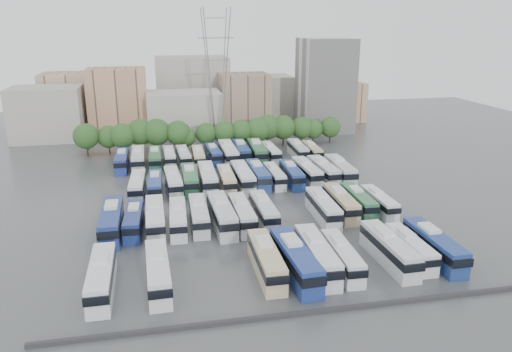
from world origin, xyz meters
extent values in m
plane|color=#424447|center=(0.00, 0.00, 0.00)|extent=(220.00, 220.00, 0.00)
cube|color=#2D2D30|center=(0.00, -33.00, 0.25)|extent=(56.00, 0.50, 0.50)
cylinder|color=black|center=(-30.20, 42.02, 1.26)|extent=(0.36, 0.36, 2.52)
sphere|color=#234C1E|center=(-30.20, 42.02, 4.68)|extent=(6.05, 6.05, 6.05)
cylinder|color=black|center=(-25.23, 42.75, 1.12)|extent=(0.36, 0.36, 2.23)
sphere|color=#234C1E|center=(-25.23, 42.75, 4.14)|extent=(5.35, 5.35, 5.35)
cylinder|color=black|center=(-21.90, 41.25, 1.23)|extent=(0.36, 0.36, 2.46)
sphere|color=#234C1E|center=(-21.90, 41.25, 4.57)|extent=(5.90, 5.90, 5.90)
cylinder|color=black|center=(-17.80, 42.83, 1.33)|extent=(0.36, 0.36, 2.65)
sphere|color=#234C1E|center=(-17.80, 42.83, 4.93)|extent=(6.36, 6.36, 6.36)
cylinder|color=black|center=(-13.88, 41.82, 1.35)|extent=(0.36, 0.36, 2.70)
sphere|color=#234C1E|center=(-13.88, 41.82, 5.01)|extent=(6.47, 6.47, 6.47)
cylinder|color=black|center=(-8.82, 41.32, 1.25)|extent=(0.36, 0.36, 2.50)
sphere|color=#234C1E|center=(-8.82, 41.32, 4.65)|extent=(6.01, 6.01, 6.01)
cylinder|color=black|center=(-6.80, 41.60, 0.93)|extent=(0.36, 0.36, 1.85)
sphere|color=#234C1E|center=(-6.80, 41.60, 3.44)|extent=(4.44, 4.44, 4.44)
cylinder|color=black|center=(-1.98, 42.19, 1.09)|extent=(0.36, 0.36, 2.18)
sphere|color=#234C1E|center=(-1.98, 42.19, 4.05)|extent=(5.23, 5.23, 5.23)
cylinder|color=black|center=(2.51, 41.90, 1.15)|extent=(0.36, 0.36, 2.30)
sphere|color=#234C1E|center=(2.51, 41.90, 4.26)|extent=(5.51, 5.51, 5.51)
cylinder|color=black|center=(6.90, 41.74, 1.17)|extent=(0.36, 0.36, 2.35)
sphere|color=#234C1E|center=(6.90, 41.74, 4.36)|extent=(5.63, 5.63, 5.63)
cylinder|color=black|center=(10.81, 41.17, 1.25)|extent=(0.36, 0.36, 2.50)
sphere|color=#234C1E|center=(10.81, 41.17, 4.64)|extent=(6.00, 6.00, 6.00)
cylinder|color=black|center=(13.77, 42.82, 1.32)|extent=(0.36, 0.36, 2.63)
sphere|color=#234C1E|center=(13.77, 42.82, 4.89)|extent=(6.31, 6.31, 6.31)
cylinder|color=black|center=(17.79, 42.52, 1.27)|extent=(0.36, 0.36, 2.54)
sphere|color=#234C1E|center=(17.79, 42.52, 4.72)|extent=(6.10, 6.10, 6.10)
cylinder|color=black|center=(22.66, 42.59, 1.17)|extent=(0.36, 0.36, 2.35)
sphere|color=#234C1E|center=(22.66, 42.59, 4.36)|extent=(5.63, 5.63, 5.63)
cylinder|color=black|center=(25.87, 42.84, 1.05)|extent=(0.36, 0.36, 2.10)
sphere|color=#234C1E|center=(25.87, 42.84, 3.90)|extent=(5.04, 5.04, 5.04)
cylinder|color=black|center=(30.48, 42.75, 1.12)|extent=(0.36, 0.36, 2.24)
sphere|color=#234C1E|center=(30.48, 42.75, 4.15)|extent=(5.37, 5.37, 5.37)
cube|color=#9E998E|center=(-42.00, 62.00, 7.00)|extent=(18.00, 14.00, 14.00)
cube|color=tan|center=(-24.00, 68.00, 9.00)|extent=(16.00, 12.00, 18.00)
cube|color=#ADA89E|center=(-6.00, 60.00, 6.00)|extent=(20.00, 14.00, 12.00)
cube|color=gray|center=(12.00, 66.00, 8.00)|extent=(14.00, 12.00, 16.00)
cube|color=gray|center=(-2.00, 80.00, 10.00)|extent=(22.00, 16.00, 20.00)
cube|color=tan|center=(-38.00, 78.00, 8.00)|extent=(16.00, 14.00, 16.00)
cube|color=#A39E93|center=(20.00, 78.00, 7.00)|extent=(18.00, 14.00, 14.00)
cube|color=tan|center=(44.00, 72.00, 6.00)|extent=(14.00, 12.00, 12.00)
cube|color=gray|center=(-14.00, 74.00, 5.00)|extent=(12.00, 10.00, 10.00)
cube|color=silver|center=(34.00, 58.00, 13.00)|extent=(14.00, 14.00, 26.00)
cylinder|color=slate|center=(0.00, 48.00, 17.00)|extent=(2.90, 2.91, 33.83)
cylinder|color=slate|center=(0.00, 52.00, 17.00)|extent=(2.90, 2.91, 33.83)
cylinder|color=slate|center=(4.00, 48.00, 17.00)|extent=(2.90, 2.91, 33.83)
cylinder|color=slate|center=(4.00, 52.00, 17.00)|extent=(2.90, 2.91, 33.83)
cube|color=slate|center=(2.00, 50.00, 31.28)|extent=(4.50, 0.30, 0.30)
cube|color=slate|center=(2.00, 50.00, 26.52)|extent=(9.00, 0.30, 0.30)
cube|color=slate|center=(2.00, 50.00, 21.08)|extent=(7.00, 0.30, 0.30)
cube|color=white|center=(-21.48, -23.38, 1.75)|extent=(2.67, 12.38, 3.50)
cube|color=black|center=(-21.48, -23.53, 2.42)|extent=(2.80, 12.57, 1.03)
cube|color=silver|center=(-21.49, -21.83, 3.73)|extent=(1.76, 3.30, 0.45)
cube|color=silver|center=(-14.97, -23.41, 1.72)|extent=(2.92, 12.22, 3.44)
cube|color=black|center=(-14.97, -23.56, 2.38)|extent=(3.04, 12.41, 1.01)
cube|color=silver|center=(-15.01, -21.89, 3.67)|extent=(1.81, 3.29, 0.45)
cube|color=#CAB78B|center=(-1.60, -23.04, 1.76)|extent=(2.85, 12.46, 3.52)
cube|color=black|center=(-1.60, -23.19, 2.43)|extent=(2.97, 12.65, 1.03)
cube|color=silver|center=(-1.58, -21.49, 3.74)|extent=(1.81, 3.34, 0.46)
cube|color=navy|center=(1.85, -24.11, 1.90)|extent=(3.39, 13.50, 3.80)
cube|color=black|center=(1.85, -24.28, 2.62)|extent=(3.53, 13.71, 1.12)
cube|color=silver|center=(1.78, -22.44, 4.04)|extent=(2.04, 3.65, 0.49)
cube|color=silver|center=(5.00, -23.21, 1.82)|extent=(3.15, 12.92, 3.64)
cube|color=black|center=(4.99, -23.37, 2.51)|extent=(3.28, 13.12, 1.07)
cube|color=silver|center=(5.05, -21.61, 3.87)|extent=(1.93, 3.48, 0.47)
cube|color=silver|center=(8.17, -23.77, 1.60)|extent=(2.87, 11.38, 3.20)
cube|color=black|center=(8.16, -23.91, 2.21)|extent=(2.99, 11.55, 0.94)
cube|color=silver|center=(8.23, -22.36, 3.41)|extent=(1.72, 3.08, 0.41)
cube|color=silver|center=(14.87, -23.38, 1.78)|extent=(2.86, 12.63, 3.57)
cube|color=black|center=(14.87, -23.54, 2.47)|extent=(2.99, 12.82, 1.05)
cube|color=silver|center=(14.84, -21.81, 3.80)|extent=(1.83, 3.38, 0.46)
cube|color=silver|center=(18.07, -23.10, 1.54)|extent=(2.34, 10.91, 3.09)
cube|color=black|center=(18.07, -23.23, 2.13)|extent=(2.45, 11.07, 0.91)
cube|color=silver|center=(18.07, -21.73, 3.29)|extent=(1.55, 2.91, 0.40)
cube|color=navy|center=(21.26, -23.55, 1.78)|extent=(2.70, 12.55, 3.55)
cube|color=black|center=(21.26, -23.71, 2.46)|extent=(2.82, 12.74, 1.05)
cube|color=silver|center=(21.26, -21.98, 3.78)|extent=(1.79, 3.35, 0.46)
cube|color=navy|center=(-21.45, -6.23, 1.88)|extent=(2.88, 13.29, 3.76)
cube|color=black|center=(-21.45, -6.40, 2.60)|extent=(3.02, 13.49, 1.11)
cube|color=silver|center=(-21.44, -4.57, 4.01)|extent=(1.90, 3.55, 0.49)
cube|color=navy|center=(-18.25, -5.81, 1.59)|extent=(2.92, 11.30, 3.17)
cube|color=black|center=(-18.26, -5.95, 2.19)|extent=(3.04, 11.47, 0.93)
cube|color=silver|center=(-18.18, -4.41, 3.38)|extent=(1.73, 3.06, 0.41)
cube|color=silver|center=(-15.06, -6.01, 1.76)|extent=(2.70, 12.43, 3.52)
cube|color=black|center=(-15.06, -6.17, 2.43)|extent=(2.83, 12.62, 1.04)
cube|color=silver|center=(-15.07, -4.46, 3.75)|extent=(1.78, 3.32, 0.46)
cube|color=silver|center=(-11.64, -6.46, 1.62)|extent=(2.88, 11.52, 3.24)
cube|color=black|center=(-11.65, -6.61, 2.24)|extent=(3.00, 11.69, 0.95)
cube|color=silver|center=(-11.59, -5.04, 3.45)|extent=(1.74, 3.11, 0.42)
cube|color=silver|center=(-8.40, -5.78, 1.66)|extent=(2.77, 11.79, 3.32)
cube|color=black|center=(-8.41, -5.92, 2.30)|extent=(2.89, 11.96, 0.98)
cube|color=silver|center=(-8.37, -4.31, 3.54)|extent=(1.74, 3.17, 0.43)
cube|color=silver|center=(-4.97, -6.94, 1.86)|extent=(3.17, 13.18, 3.71)
cube|color=black|center=(-4.96, -7.10, 2.57)|extent=(3.31, 13.38, 1.09)
cube|color=silver|center=(-5.02, -5.30, 3.95)|extent=(1.96, 3.55, 0.48)
cube|color=silver|center=(-1.79, -6.88, 1.69)|extent=(2.55, 11.94, 3.38)
cube|color=black|center=(-1.79, -7.03, 2.34)|extent=(2.67, 12.12, 0.99)
cube|color=silver|center=(-1.79, -5.39, 3.60)|extent=(1.70, 3.19, 0.44)
cube|color=silver|center=(1.84, -6.14, 1.66)|extent=(2.51, 11.74, 3.32)
cube|color=black|center=(1.84, -6.28, 2.30)|extent=(2.63, 11.91, 0.98)
cube|color=silver|center=(1.84, -4.67, 3.54)|extent=(1.67, 3.13, 0.43)
cube|color=silver|center=(11.44, -6.87, 1.72)|extent=(2.97, 12.20, 3.44)
cube|color=black|center=(11.44, -7.03, 2.37)|extent=(3.09, 12.39, 1.01)
cube|color=silver|center=(11.49, -5.36, 3.66)|extent=(1.82, 3.29, 0.44)
cube|color=tan|center=(15.01, -5.38, 1.72)|extent=(3.05, 12.25, 3.45)
cube|color=black|center=(15.01, -5.53, 2.38)|extent=(3.18, 12.44, 1.01)
cube|color=silver|center=(15.07, -3.86, 3.67)|extent=(1.85, 3.31, 0.45)
cube|color=#2F6F45|center=(18.35, -4.89, 1.61)|extent=(2.69, 11.44, 3.23)
cube|color=black|center=(18.35, -5.03, 2.23)|extent=(2.81, 11.62, 0.95)
cube|color=silver|center=(18.39, -3.47, 3.44)|extent=(1.69, 3.07, 0.42)
cube|color=white|center=(21.60, -5.87, 1.53)|extent=(2.33, 10.79, 3.05)
cube|color=black|center=(21.60, -6.00, 2.11)|extent=(2.44, 10.95, 0.90)
cube|color=silver|center=(21.61, -4.52, 3.25)|extent=(1.54, 2.88, 0.40)
cube|color=silver|center=(-18.04, 10.83, 1.65)|extent=(2.98, 11.78, 3.31)
cube|color=black|center=(-18.04, 10.68, 2.29)|extent=(3.11, 11.96, 0.97)
cube|color=silver|center=(-17.98, 12.29, 3.52)|extent=(1.79, 3.18, 0.43)
cube|color=navy|center=(-14.85, 10.98, 1.57)|extent=(2.68, 11.16, 3.15)
cube|color=black|center=(-14.86, 10.84, 2.17)|extent=(2.79, 11.33, 0.93)
cube|color=silver|center=(-14.81, 12.37, 3.35)|extent=(1.66, 3.00, 0.41)
cube|color=silver|center=(-11.53, 11.62, 1.68)|extent=(3.04, 11.96, 3.36)
cube|color=black|center=(-11.52, 11.47, 2.32)|extent=(3.16, 12.15, 0.99)
cube|color=silver|center=(-11.59, 13.10, 3.58)|extent=(1.82, 3.23, 0.44)
cube|color=#2D6A42|center=(-8.36, 12.55, 1.73)|extent=(2.79, 12.26, 3.46)
cube|color=black|center=(-8.36, 12.40, 2.39)|extent=(2.91, 12.45, 1.02)
cube|color=silver|center=(-8.34, 14.08, 3.69)|extent=(1.78, 3.29, 0.45)
cube|color=silver|center=(-5.03, 12.10, 1.84)|extent=(3.02, 13.05, 3.68)
cube|color=black|center=(-5.03, 11.94, 2.54)|extent=(3.16, 13.24, 1.08)
cube|color=silver|center=(-4.99, 13.73, 3.92)|extent=(1.91, 3.50, 0.48)
cube|color=beige|center=(-1.54, 11.24, 1.63)|extent=(2.73, 11.59, 3.27)
cube|color=black|center=(-1.54, 11.09, 2.26)|extent=(2.85, 11.76, 0.96)
cube|color=silver|center=(-1.51, 12.68, 3.48)|extent=(1.71, 3.11, 0.42)
cube|color=silver|center=(1.67, 11.44, 1.84)|extent=(2.80, 12.96, 3.67)
cube|color=black|center=(1.67, 11.28, 2.54)|extent=(2.93, 13.16, 1.08)
cube|color=silver|center=(1.67, 13.06, 3.91)|extent=(1.85, 3.46, 0.48)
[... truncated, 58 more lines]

